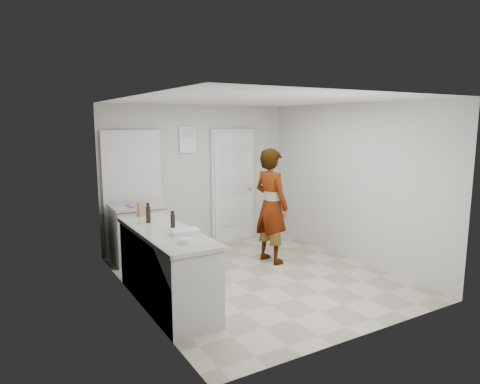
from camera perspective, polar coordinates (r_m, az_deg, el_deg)
ground at (r=6.29m, az=2.37°, el=-11.23°), size 4.00×4.00×0.00m
room_shell at (r=7.62m, az=-6.64°, el=0.34°), size 4.00×4.00×4.00m
main_counter at (r=5.36m, az=-9.77°, el=-10.20°), size 0.64×1.96×0.93m
side_counter at (r=7.01m, az=-13.31°, el=-5.62°), size 0.84×0.61×0.93m
person at (r=6.73m, az=4.17°, el=-1.86°), size 0.53×0.72×1.81m
cake_mix_box at (r=6.03m, az=-12.99°, el=-2.25°), size 0.13×0.10×0.19m
spice_jar at (r=5.80m, az=-11.96°, el=-3.27°), size 0.05×0.05×0.08m
oil_cruet_a at (r=5.26m, az=-8.96°, el=-3.71°), size 0.06×0.06×0.22m
oil_cruet_b at (r=5.62m, az=-12.14°, el=-2.75°), size 0.06×0.06×0.27m
baking_dish at (r=5.01m, az=-7.34°, el=-5.29°), size 0.34×0.26×0.06m
egg_bowl at (r=4.64m, az=-7.45°, el=-6.44°), size 0.14×0.14×0.05m
papers at (r=6.80m, az=-13.33°, el=-1.75°), size 0.36×0.39×0.01m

